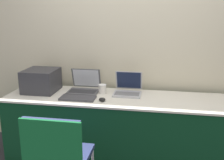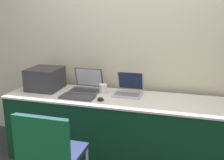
{
  "view_description": "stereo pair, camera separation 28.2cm",
  "coord_description": "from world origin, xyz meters",
  "px_view_note": "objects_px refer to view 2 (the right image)",
  "views": [
    {
      "loc": [
        0.32,
        -2.34,
        1.65
      ],
      "look_at": [
        -0.15,
        0.35,
        0.94
      ],
      "focal_mm": 42.0,
      "sensor_mm": 36.0,
      "label": 1
    },
    {
      "loc": [
        0.6,
        -2.28,
        1.65
      ],
      "look_at": [
        -0.15,
        0.35,
        0.94
      ],
      "focal_mm": 42.0,
      "sensor_mm": 36.0,
      "label": 2
    }
  ],
  "objects_px": {
    "laptop_left": "(86,86)",
    "mouse": "(100,99)",
    "chair": "(49,148)",
    "coffee_cup": "(103,89)",
    "printer": "(45,78)",
    "laptop_right": "(129,89)",
    "external_keyboard": "(77,97)"
  },
  "relations": [
    {
      "from": "printer",
      "to": "coffee_cup",
      "type": "relative_size",
      "value": 3.68
    },
    {
      "from": "coffee_cup",
      "to": "chair",
      "type": "xyz_separation_m",
      "value": [
        -0.18,
        -0.94,
        -0.26
      ]
    },
    {
      "from": "printer",
      "to": "laptop_right",
      "type": "height_order",
      "value": "printer"
    },
    {
      "from": "external_keyboard",
      "to": "mouse",
      "type": "height_order",
      "value": "mouse"
    },
    {
      "from": "coffee_cup",
      "to": "mouse",
      "type": "distance_m",
      "value": 0.27
    },
    {
      "from": "external_keyboard",
      "to": "mouse",
      "type": "bearing_deg",
      "value": -6.27
    },
    {
      "from": "printer",
      "to": "coffee_cup",
      "type": "bearing_deg",
      "value": 2.92
    },
    {
      "from": "external_keyboard",
      "to": "laptop_right",
      "type": "bearing_deg",
      "value": 29.53
    },
    {
      "from": "laptop_right",
      "to": "laptop_left",
      "type": "bearing_deg",
      "value": 179.89
    },
    {
      "from": "laptop_left",
      "to": "chair",
      "type": "height_order",
      "value": "laptop_left"
    },
    {
      "from": "laptop_right",
      "to": "external_keyboard",
      "type": "distance_m",
      "value": 0.58
    },
    {
      "from": "chair",
      "to": "coffee_cup",
      "type": "bearing_deg",
      "value": 79.05
    },
    {
      "from": "printer",
      "to": "coffee_cup",
      "type": "xyz_separation_m",
      "value": [
        0.71,
        0.04,
        -0.09
      ]
    },
    {
      "from": "laptop_left",
      "to": "laptop_right",
      "type": "bearing_deg",
      "value": -0.11
    },
    {
      "from": "laptop_left",
      "to": "chair",
      "type": "bearing_deg",
      "value": -87.55
    },
    {
      "from": "laptop_left",
      "to": "mouse",
      "type": "xyz_separation_m",
      "value": [
        0.28,
        -0.31,
        -0.03
      ]
    },
    {
      "from": "printer",
      "to": "external_keyboard",
      "type": "distance_m",
      "value": 0.55
    },
    {
      "from": "laptop_right",
      "to": "mouse",
      "type": "relative_size",
      "value": 4.64
    },
    {
      "from": "laptop_right",
      "to": "mouse",
      "type": "xyz_separation_m",
      "value": [
        -0.23,
        -0.31,
        -0.03
      ]
    },
    {
      "from": "laptop_left",
      "to": "external_keyboard",
      "type": "bearing_deg",
      "value": -88.18
    },
    {
      "from": "mouse",
      "to": "printer",
      "type": "bearing_deg",
      "value": 163.3
    },
    {
      "from": "laptop_left",
      "to": "coffee_cup",
      "type": "distance_m",
      "value": 0.23
    },
    {
      "from": "printer",
      "to": "laptop_right",
      "type": "distance_m",
      "value": 1.0
    },
    {
      "from": "laptop_left",
      "to": "laptop_right",
      "type": "height_order",
      "value": "laptop_left"
    },
    {
      "from": "coffee_cup",
      "to": "mouse",
      "type": "xyz_separation_m",
      "value": [
        0.05,
        -0.27,
        -0.03
      ]
    },
    {
      "from": "printer",
      "to": "laptop_right",
      "type": "bearing_deg",
      "value": 4.77
    },
    {
      "from": "external_keyboard",
      "to": "chair",
      "type": "height_order",
      "value": "chair"
    },
    {
      "from": "laptop_right",
      "to": "external_keyboard",
      "type": "height_order",
      "value": "laptop_right"
    },
    {
      "from": "external_keyboard",
      "to": "chair",
      "type": "bearing_deg",
      "value": -87.29
    },
    {
      "from": "external_keyboard",
      "to": "coffee_cup",
      "type": "bearing_deg",
      "value": 47.57
    },
    {
      "from": "coffee_cup",
      "to": "chair",
      "type": "relative_size",
      "value": 0.12
    },
    {
      "from": "laptop_right",
      "to": "chair",
      "type": "relative_size",
      "value": 0.37
    }
  ]
}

